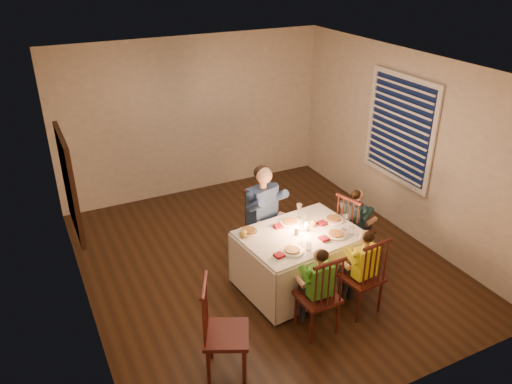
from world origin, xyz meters
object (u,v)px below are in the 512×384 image
chair_near_left (315,329)px  chair_extra (228,371)px  chair_near_right (358,309)px  child_teal (351,260)px  chair_adult (263,257)px  child_yellow (358,309)px  chair_end (351,260)px  child_green (315,329)px  serving_bowl (249,232)px  dining_table (300,248)px  adult (263,257)px

chair_near_left → chair_extra: chair_extra is taller
chair_near_right → child_teal: size_ratio=0.95×
chair_near_left → child_teal: size_ratio=0.95×
chair_adult → child_yellow: size_ratio=0.94×
chair_near_left → chair_end: 1.49m
chair_near_right → child_green: size_ratio=0.95×
serving_bowl → chair_near_right: bearing=-46.2°
chair_extra → chair_near_left: bearing=-57.9°
dining_table → chair_near_left: 0.99m
child_yellow → chair_end: bearing=-127.6°
child_yellow → adult: bearing=-77.1°
dining_table → adult: size_ratio=1.14×
chair_near_right → dining_table: bearing=-68.3°
chair_adult → child_yellow: child_yellow is taller
dining_table → chair_near_left: size_ratio=1.51×
chair_near_left → serving_bowl: (-0.32, 1.06, 0.77)m
chair_near_left → adult: 1.54m
dining_table → child_yellow: size_ratio=1.42×
chair_near_left → serving_bowl: 1.34m
child_green → serving_bowl: (-0.32, 1.06, 0.77)m
chair_near_right → chair_extra: (-1.75, -0.20, 0.00)m
chair_near_right → serving_bowl: size_ratio=4.70×
chair_end → child_yellow: 1.02m
dining_table → child_yellow: 0.98m
adult → serving_bowl: serving_bowl is taller
chair_adult → serving_bowl: (-0.45, -0.48, 0.77)m
adult → child_yellow: adult is taller
dining_table → child_teal: 1.07m
child_yellow → chair_extra: bearing=0.5°
chair_end → child_teal: size_ratio=0.95×
chair_end → child_teal: bearing=-0.0°
chair_near_right → serving_bowl: serving_bowl is taller
dining_table → chair_end: (0.92, 0.13, -0.53)m
chair_extra → child_yellow: size_ratio=1.02×
chair_near_left → chair_end: same height
chair_adult → adult: (0.00, 0.00, 0.00)m
child_teal → serving_bowl: size_ratio=4.95×
child_green → child_teal: bearing=-141.8°
chair_near_left → chair_near_right: size_ratio=1.00×
chair_extra → child_green: (1.12, 0.13, 0.00)m
chair_end → child_yellow: (-0.54, -0.86, 0.00)m
chair_near_left → chair_near_right: bearing=-174.3°
chair_near_right → adult: size_ratio=0.75×
dining_table → chair_near_right: 0.98m
chair_adult → chair_near_right: same height
chair_near_left → dining_table: bearing=-107.7°
child_green → chair_near_right: bearing=-174.3°
chair_adult → serving_bowl: size_ratio=4.70×
chair_near_left → child_yellow: (0.63, 0.07, 0.00)m
child_yellow → serving_bowl: 1.57m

